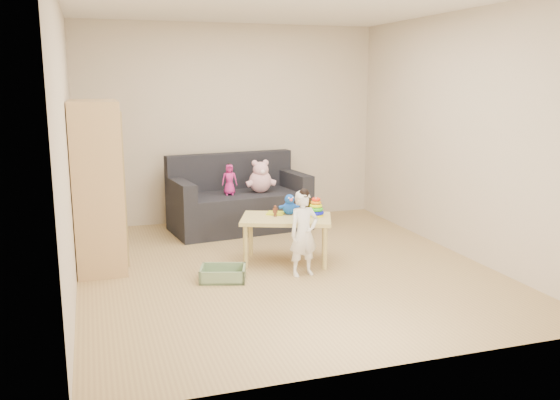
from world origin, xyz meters
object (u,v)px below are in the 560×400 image
object	(u,v)px
sofa	(240,211)
play_table	(286,240)
wardrobe	(97,185)
toddler	(304,235)

from	to	relation	value
sofa	play_table	xyz separation A→B (m)	(0.13, -1.49, 0.00)
wardrobe	toddler	world-z (taller)	wardrobe
wardrobe	toddler	xyz separation A→B (m)	(1.87, -0.92, -0.43)
play_table	toddler	distance (m)	0.49
wardrobe	sofa	xyz separation A→B (m)	(1.72, 1.03, -0.60)
wardrobe	toddler	bearing A→B (deg)	-26.11
wardrobe	sofa	world-z (taller)	wardrobe
wardrobe	sofa	size ratio (longest dim) A/B	0.99
wardrobe	play_table	world-z (taller)	wardrobe
sofa	toddler	bearing A→B (deg)	-92.81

